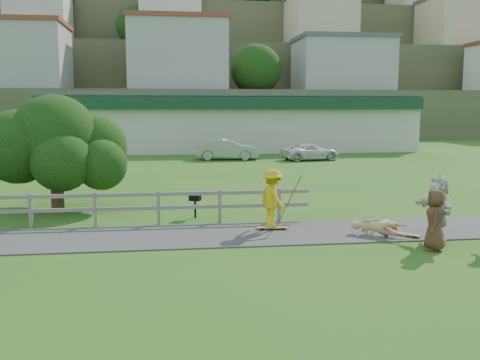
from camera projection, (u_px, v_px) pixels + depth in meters
The scene contains 19 objects.
ground at pixel (232, 248), 14.47m from camera, with size 260.00×260.00×0.00m, color #2D5D1A.
path at pixel (226, 235), 15.94m from camera, with size 34.00×3.00×0.04m, color #38393B.
fence at pixel (76, 205), 17.01m from camera, with size 15.05×0.10×1.10m.
strip_mall at pixel (230, 122), 48.98m from camera, with size 32.50×10.75×5.10m.
hillside at pixel (175, 53), 102.25m from camera, with size 220.00×67.00×47.50m.
skater_rider at pixel (273, 202), 16.44m from camera, with size 1.18×0.68×1.82m, color gold.
skater_fallen at pixel (378, 227), 15.68m from camera, with size 1.59×0.38×0.58m, color tan.
spectator_b at pixel (438, 211), 15.28m from camera, with size 1.00×0.42×1.71m, color slate.
spectator_c at pixel (435, 220), 14.17m from camera, with size 0.80×0.52×1.64m, color #553122.
spectator_d at pixel (437, 210), 14.86m from camera, with size 1.77×0.56×1.90m, color beige.
car_silver at pixel (227, 149), 39.45m from camera, with size 1.62×4.66×1.53m, color #94979B.
car_white at pixel (311, 152), 39.14m from camera, with size 1.97×4.27×1.19m, color silver.
tree at pixel (56, 158), 19.84m from camera, with size 5.16×5.16×3.89m, color black, non-canonical shape.
bbq at pixel (195, 206), 18.43m from camera, with size 0.37×0.28×0.80m, color black, non-canonical shape.
longboard_rider at pixel (272, 229), 16.55m from camera, with size 0.96×0.24×0.11m, color olive, non-canonical shape.
longboard_fallen at pixel (405, 235), 15.72m from camera, with size 0.90×0.22×0.10m, color olive, non-canonical shape.
helmet at pixel (392, 229), 16.12m from camera, with size 0.29×0.29×0.29m, color #BB2009.
pole_rider at pixel (289, 199), 16.91m from camera, with size 0.03×0.03×1.85m, color #543321.
pole_spec_left at pixel (440, 209), 14.80m from camera, with size 0.03×0.03×1.96m, color #543321.
Camera 1 is at (-1.65, -14.00, 3.75)m, focal length 40.00 mm.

